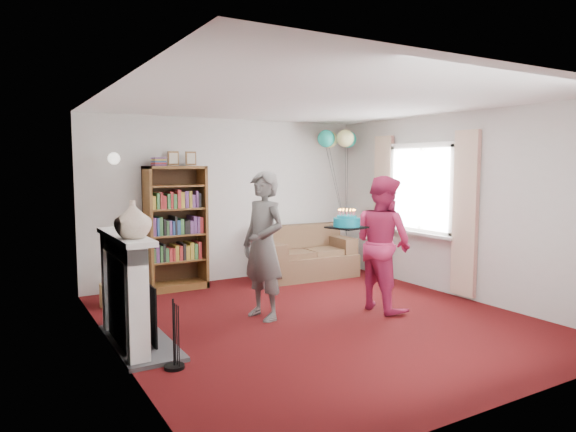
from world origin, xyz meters
TOP-DOWN VIEW (x-y plane):
  - ground at (0.00, 0.00)m, footprint 5.00×5.00m
  - wall_back at (0.00, 2.51)m, footprint 4.50×0.02m
  - wall_left at (-2.26, 0.00)m, footprint 0.02×5.00m
  - wall_right at (2.26, 0.00)m, footprint 0.02×5.00m
  - ceiling at (0.00, 0.00)m, footprint 4.50×5.00m
  - fireplace at (-2.09, 0.19)m, footprint 0.55×1.80m
  - window_bay at (2.21, 0.60)m, footprint 0.14×2.02m
  - wall_sconce at (-1.75, 2.36)m, footprint 0.16×0.23m
  - bookcase at (-0.94, 2.30)m, footprint 0.84×0.42m
  - sofa at (1.12, 2.06)m, footprint 1.54×0.81m
  - wicker_basket at (-1.90, 1.81)m, footprint 0.39×0.39m
  - person_striped at (-0.51, 0.36)m, footprint 0.54×0.70m
  - person_magenta at (0.94, -0.05)m, footprint 0.66×0.83m
  - birthday_cake at (0.32, -0.12)m, footprint 0.37×0.37m
  - balloons at (1.75, 2.07)m, footprint 0.72×0.72m
  - mantel_vase at (-2.12, -0.15)m, footprint 0.43×0.43m

SIDE VIEW (x-z plane):
  - ground at x=0.00m, z-range 0.00..0.00m
  - wicker_basket at x=-1.90m, z-range -0.02..0.34m
  - sofa at x=1.12m, z-range -0.10..0.72m
  - fireplace at x=-2.09m, z-range -0.05..1.07m
  - person_magenta at x=0.94m, z-range 0.00..1.66m
  - person_striped at x=-0.51m, z-range 0.00..1.72m
  - bookcase at x=-0.94m, z-range -0.12..1.87m
  - birthday_cake at x=0.32m, z-range 1.02..1.24m
  - window_bay at x=2.21m, z-range 0.10..2.30m
  - wall_back at x=0.00m, z-range 0.00..2.50m
  - wall_left at x=-2.26m, z-range 0.00..2.50m
  - wall_right at x=2.26m, z-range 0.00..2.50m
  - mantel_vase at x=-2.12m, z-range 1.12..1.47m
  - wall_sconce at x=-1.75m, z-range 1.80..1.96m
  - balloons at x=1.75m, z-range 1.36..3.08m
  - ceiling at x=0.00m, z-range 2.50..2.51m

